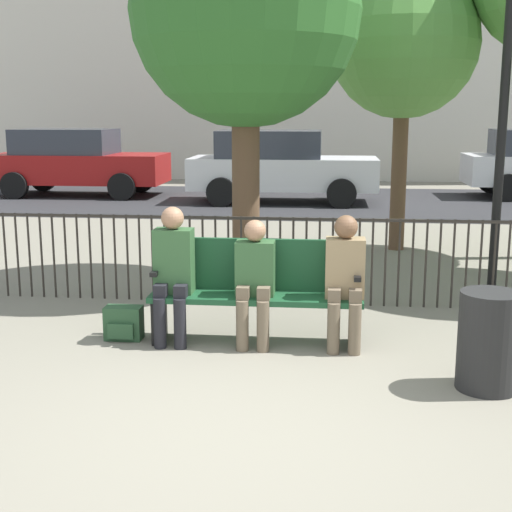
% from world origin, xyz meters
% --- Properties ---
extents(ground_plane, '(80.00, 80.00, 0.00)m').
position_xyz_m(ground_plane, '(0.00, 0.00, 0.00)').
color(ground_plane, gray).
extents(park_bench, '(1.89, 0.45, 0.92)m').
position_xyz_m(park_bench, '(0.00, 1.83, 0.50)').
color(park_bench, '#194728').
rests_on(park_bench, ground).
extents(seated_person_0, '(0.34, 0.39, 1.23)m').
position_xyz_m(seated_person_0, '(-0.74, 1.70, 0.68)').
color(seated_person_0, black).
rests_on(seated_person_0, ground).
extents(seated_person_1, '(0.34, 0.39, 1.12)m').
position_xyz_m(seated_person_1, '(-0.01, 1.70, 0.63)').
color(seated_person_1, brown).
rests_on(seated_person_1, ground).
extents(seated_person_2, '(0.34, 0.39, 1.18)m').
position_xyz_m(seated_person_2, '(0.78, 1.70, 0.66)').
color(seated_person_2, brown).
rests_on(seated_person_2, ground).
extents(backpack, '(0.34, 0.22, 0.31)m').
position_xyz_m(backpack, '(-1.21, 1.73, 0.15)').
color(backpack, '#284C2D').
rests_on(backpack, ground).
extents(fence_railing, '(9.01, 0.03, 0.95)m').
position_xyz_m(fence_railing, '(-0.02, 3.12, 0.56)').
color(fence_railing, '#2D2823').
rests_on(fence_railing, ground).
extents(tree_0, '(2.61, 2.61, 4.46)m').
position_xyz_m(tree_0, '(-0.35, 3.96, 3.13)').
color(tree_0, brown).
rests_on(tree_0, ground).
extents(tree_2, '(2.14, 2.14, 4.08)m').
position_xyz_m(tree_2, '(1.66, 6.38, 2.98)').
color(tree_2, brown).
rests_on(tree_2, ground).
extents(lamp_post, '(0.28, 0.28, 3.82)m').
position_xyz_m(lamp_post, '(2.47, 3.67, 2.51)').
color(lamp_post, black).
rests_on(lamp_post, ground).
extents(street_surface, '(24.00, 6.00, 0.01)m').
position_xyz_m(street_surface, '(0.00, 12.00, 0.00)').
color(street_surface, '#2B2B2D').
rests_on(street_surface, ground).
extents(parked_car_1, '(4.20, 1.94, 1.62)m').
position_xyz_m(parked_car_1, '(-0.49, 11.79, 0.84)').
color(parked_car_1, silver).
rests_on(parked_car_1, ground).
extents(parked_car_2, '(4.20, 1.94, 1.62)m').
position_xyz_m(parked_car_2, '(-5.56, 12.65, 0.84)').
color(parked_car_2, maroon).
rests_on(parked_car_2, ground).
extents(trash_bin, '(0.46, 0.46, 0.75)m').
position_xyz_m(trash_bin, '(1.84, 0.85, 0.37)').
color(trash_bin, black).
rests_on(trash_bin, ground).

